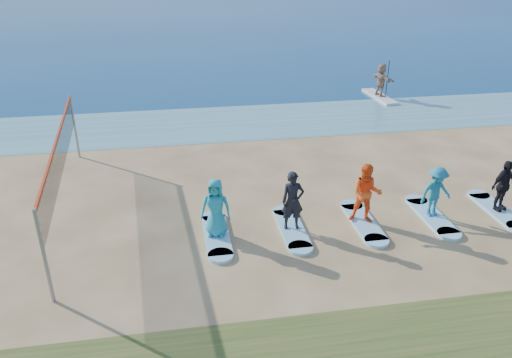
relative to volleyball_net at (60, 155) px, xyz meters
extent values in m
plane|color=tan|center=(6.59, -2.93, -1.90)|extent=(600.00, 600.00, 0.00)
plane|color=teal|center=(6.59, 7.57, -1.90)|extent=(600.00, 600.00, 0.00)
cylinder|color=gray|center=(0.35, -4.49, -0.65)|extent=(0.09, 0.09, 2.50)
cylinder|color=gray|center=(-0.35, 4.49, -0.65)|extent=(0.09, 0.09, 2.50)
cube|color=black|center=(0.00, 0.00, 0.00)|extent=(0.73, 8.98, 1.00)
cube|color=red|center=(0.00, 0.00, 0.52)|extent=(0.76, 8.98, 0.10)
cube|color=silver|center=(14.52, 10.33, -1.84)|extent=(0.93, 3.05, 0.12)
imported|color=tan|center=(14.52, 10.33, -0.92)|extent=(0.93, 1.68, 1.72)
cube|color=#93CDE3|center=(4.43, -2.28, -1.86)|extent=(0.70, 2.20, 0.09)
imported|color=teal|center=(4.43, -2.28, -0.95)|extent=(0.96, 0.75, 1.73)
cube|color=#93CDE3|center=(6.65, -2.28, -1.86)|extent=(0.70, 2.20, 0.09)
imported|color=black|center=(6.65, -2.28, -0.93)|extent=(0.67, 0.46, 1.77)
cube|color=#93CDE3|center=(8.86, -2.28, -1.86)|extent=(0.70, 2.20, 0.09)
imported|color=#FF561A|center=(8.86, -2.28, -0.89)|extent=(1.08, 0.96, 1.85)
cube|color=#93CDE3|center=(11.08, -2.28, -1.86)|extent=(0.70, 2.20, 0.09)
imported|color=teal|center=(11.08, -2.28, -1.02)|extent=(1.11, 0.75, 1.59)
cube|color=#93CDE3|center=(13.29, -2.28, -1.86)|extent=(0.70, 2.20, 0.09)
imported|color=black|center=(13.29, -2.28, -0.99)|extent=(1.04, 0.67, 1.65)
camera|label=1|loc=(3.51, -14.55, 5.81)|focal=35.00mm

